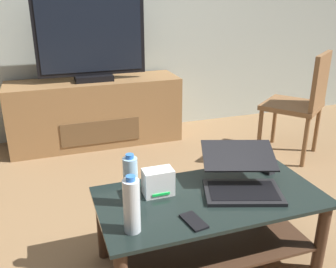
{
  "coord_description": "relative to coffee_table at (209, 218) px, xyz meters",
  "views": [
    {
      "loc": [
        -0.64,
        -1.42,
        1.35
      ],
      "look_at": [
        0.03,
        0.52,
        0.55
      ],
      "focal_mm": 39.73,
      "sensor_mm": 36.0,
      "label": 1
    }
  ],
  "objects": [
    {
      "name": "ground_plane",
      "position": [
        -0.08,
        -0.02,
        -0.27
      ],
      "size": [
        7.68,
        7.68,
        0.0
      ],
      "primitive_type": "plane",
      "color": "olive"
    },
    {
      "name": "coffee_table",
      "position": [
        0.0,
        0.0,
        0.0
      ],
      "size": [
        1.11,
        0.57,
        0.4
      ],
      "color": "black",
      "rests_on": "ground"
    },
    {
      "name": "media_cabinet",
      "position": [
        -0.28,
        1.89,
        0.03
      ],
      "size": [
        1.54,
        0.46,
        0.6
      ],
      "color": "olive",
      "rests_on": "ground"
    },
    {
      "name": "television",
      "position": [
        -0.28,
        1.87,
        0.69
      ],
      "size": [
        0.94,
        0.2,
        0.75
      ],
      "color": "black",
      "rests_on": "media_cabinet"
    },
    {
      "name": "dining_chair",
      "position": [
        1.31,
        1.0,
        0.23
      ],
      "size": [
        0.62,
        0.62,
        0.9
      ],
      "color": "brown",
      "rests_on": "ground"
    },
    {
      "name": "laptop",
      "position": [
        0.18,
        0.02,
        0.19
      ],
      "size": [
        0.49,
        0.5,
        0.18
      ],
      "color": "black",
      "rests_on": "coffee_table"
    },
    {
      "name": "router_box",
      "position": [
        -0.24,
        0.1,
        0.2
      ],
      "size": [
        0.15,
        0.1,
        0.13
      ],
      "color": "white",
      "rests_on": "coffee_table"
    },
    {
      "name": "water_bottle_near",
      "position": [
        -0.39,
        0.06,
        0.25
      ],
      "size": [
        0.07,
        0.07,
        0.26
      ],
      "color": "#99C6E5",
      "rests_on": "coffee_table"
    },
    {
      "name": "water_bottle_far",
      "position": [
        -0.43,
        -0.15,
        0.25
      ],
      "size": [
        0.07,
        0.07,
        0.26
      ],
      "color": "silver",
      "rests_on": "coffee_table"
    },
    {
      "name": "cell_phone",
      "position": [
        -0.17,
        -0.18,
        0.14
      ],
      "size": [
        0.09,
        0.15,
        0.01
      ],
      "primitive_type": "cube",
      "rotation": [
        0.0,
        0.0,
        0.16
      ],
      "color": "black",
      "rests_on": "coffee_table"
    },
    {
      "name": "tv_remote",
      "position": [
        0.4,
        0.17,
        0.14
      ],
      "size": [
        0.08,
        0.17,
        0.02
      ],
      "primitive_type": "cube",
      "rotation": [
        0.0,
        0.0,
        0.22
      ],
      "color": "#2D2D30",
      "rests_on": "coffee_table"
    }
  ]
}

